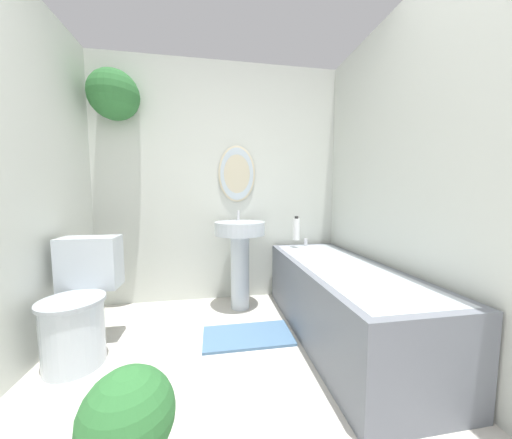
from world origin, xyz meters
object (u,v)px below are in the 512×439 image
(shampoo_bottle, at_px, (296,229))
(pedestal_sink, at_px, (240,248))
(potted_plant, at_px, (128,425))
(bathtub, at_px, (340,299))
(toilet, at_px, (80,305))

(shampoo_bottle, bearing_deg, pedestal_sink, -173.02)
(shampoo_bottle, bearing_deg, potted_plant, -126.69)
(pedestal_sink, relative_size, potted_plant, 2.10)
(shampoo_bottle, xyz_separation_m, potted_plant, (-1.14, -1.53, -0.50))
(pedestal_sink, relative_size, bathtub, 0.55)
(toilet, height_order, pedestal_sink, pedestal_sink)
(pedestal_sink, xyz_separation_m, potted_plant, (-0.56, -1.46, -0.34))
(toilet, relative_size, bathtub, 0.46)
(toilet, relative_size, potted_plant, 1.76)
(potted_plant, bearing_deg, shampoo_bottle, 53.31)
(toilet, height_order, bathtub, toilet)
(pedestal_sink, bearing_deg, bathtub, -41.74)
(toilet, distance_m, pedestal_sink, 1.28)
(toilet, relative_size, shampoo_bottle, 3.27)
(bathtub, relative_size, shampoo_bottle, 7.12)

